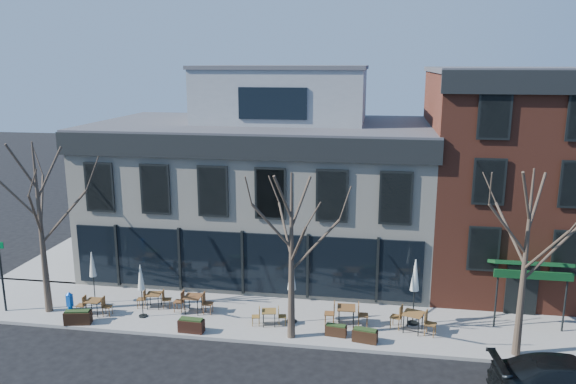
# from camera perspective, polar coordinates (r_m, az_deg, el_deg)

# --- Properties ---
(ground) EXTENTS (120.00, 120.00, 0.00)m
(ground) POSITION_cam_1_polar(r_m,az_deg,el_deg) (28.43, -4.52, -10.68)
(ground) COLOR black
(ground) RESTS_ON ground
(sidewalk_front) EXTENTS (33.50, 4.70, 0.15)m
(sidewalk_front) POSITION_cam_1_polar(r_m,az_deg,el_deg) (25.93, 1.51, -12.90)
(sidewalk_front) COLOR gray
(sidewalk_front) RESTS_ON ground
(sidewalk_side) EXTENTS (4.50, 12.00, 0.15)m
(sidewalk_side) POSITION_cam_1_polar(r_m,az_deg,el_deg) (37.61, -19.26, -5.27)
(sidewalk_side) COLOR gray
(sidewalk_side) RESTS_ON ground
(corner_building) EXTENTS (18.39, 10.39, 11.10)m
(corner_building) POSITION_cam_1_polar(r_m,az_deg,el_deg) (31.68, -2.39, 0.83)
(corner_building) COLOR beige
(corner_building) RESTS_ON ground
(red_brick_building) EXTENTS (8.20, 11.78, 11.18)m
(red_brick_building) POSITION_cam_1_polar(r_m,az_deg,el_deg) (31.51, 21.27, 1.57)
(red_brick_building) COLOR brown
(red_brick_building) RESTS_ON ground
(tree_corner) EXTENTS (3.93, 3.98, 7.92)m
(tree_corner) POSITION_cam_1_polar(r_m,az_deg,el_deg) (27.51, -23.81, -3.20)
(tree_corner) COLOR #382B21
(tree_corner) RESTS_ON sidewalk_front
(tree_mid) EXTENTS (3.50, 3.55, 7.04)m
(tree_mid) POSITION_cam_1_polar(r_m,az_deg,el_deg) (22.92, 0.38, -6.39)
(tree_mid) COLOR #382B21
(tree_mid) RESTS_ON sidewalk_front
(tree_right) EXTENTS (3.72, 3.77, 7.48)m
(tree_right) POSITION_cam_1_polar(r_m,az_deg,el_deg) (23.31, 22.96, -6.53)
(tree_right) COLOR #382B21
(tree_right) RESTS_ON sidewalk_front
(sign_pole) EXTENTS (0.50, 0.10, 3.40)m
(sign_pole) POSITION_cam_1_polar(r_m,az_deg,el_deg) (29.04, -27.10, -7.21)
(sign_pole) COLOR black
(sign_pole) RESTS_ON sidewalk_front
(parked_sedan) EXTENTS (5.54, 2.74, 1.55)m
(parked_sedan) POSITION_cam_1_polar(r_m,az_deg,el_deg) (22.45, 26.78, -16.77)
(parked_sedan) COLOR black
(parked_sedan) RESTS_ON ground
(call_box) EXTENTS (0.28, 0.28, 1.43)m
(call_box) POSITION_cam_1_polar(r_m,az_deg,el_deg) (27.07, -21.26, -10.75)
(call_box) COLOR #0D48AF
(call_box) RESTS_ON sidewalk_front
(cafe_set_0) EXTENTS (1.68, 0.69, 0.88)m
(cafe_set_0) POSITION_cam_1_polar(r_m,az_deg,el_deg) (27.55, -19.10, -10.84)
(cafe_set_0) COLOR brown
(cafe_set_0) RESTS_ON sidewalk_front
(cafe_set_1) EXTENTS (1.66, 0.74, 0.86)m
(cafe_set_1) POSITION_cam_1_polar(r_m,az_deg,el_deg) (27.52, -13.45, -10.50)
(cafe_set_1) COLOR brown
(cafe_set_1) RESTS_ON sidewalk_front
(cafe_set_2) EXTENTS (1.87, 0.75, 0.99)m
(cafe_set_2) POSITION_cam_1_polar(r_m,az_deg,el_deg) (26.65, -9.60, -10.96)
(cafe_set_2) COLOR brown
(cafe_set_2) RESTS_ON sidewalk_front
(cafe_set_3) EXTENTS (1.60, 0.73, 0.82)m
(cafe_set_3) POSITION_cam_1_polar(r_m,az_deg,el_deg) (25.19, -1.94, -12.47)
(cafe_set_3) COLOR brown
(cafe_set_3) RESTS_ON sidewalk_front
(cafe_set_4) EXTENTS (1.98, 0.82, 1.03)m
(cafe_set_4) POSITION_cam_1_polar(r_m,az_deg,el_deg) (25.24, 5.94, -12.20)
(cafe_set_4) COLOR brown
(cafe_set_4) RESTS_ON sidewalk_front
(cafe_set_5) EXTENTS (2.05, 1.10, 1.05)m
(cafe_set_5) POSITION_cam_1_polar(r_m,az_deg,el_deg) (25.13, 12.59, -12.55)
(cafe_set_5) COLOR brown
(cafe_set_5) RESTS_ON sidewalk_front
(umbrella_0) EXTENTS (0.41, 0.41, 2.57)m
(umbrella_0) POSITION_cam_1_polar(r_m,az_deg,el_deg) (28.33, -19.25, -7.21)
(umbrella_0) COLOR black
(umbrella_0) RESTS_ON sidewalk_front
(umbrella_1) EXTENTS (0.40, 0.40, 2.49)m
(umbrella_1) POSITION_cam_1_polar(r_m,az_deg,el_deg) (26.23, -14.72, -8.67)
(umbrella_1) COLOR black
(umbrella_1) RESTS_ON sidewalk_front
(umbrella_3) EXTENTS (0.47, 0.47, 2.94)m
(umbrella_3) POSITION_cam_1_polar(r_m,az_deg,el_deg) (24.77, 0.39, -8.74)
(umbrella_3) COLOR black
(umbrella_3) RESTS_ON sidewalk_front
(umbrella_4) EXTENTS (0.48, 0.48, 3.00)m
(umbrella_4) POSITION_cam_1_polar(r_m,az_deg,el_deg) (25.20, 12.77, -8.59)
(umbrella_4) COLOR black
(umbrella_4) RESTS_ON sidewalk_front
(planter_0) EXTENTS (1.21, 0.68, 0.64)m
(planter_0) POSITION_cam_1_polar(r_m,az_deg,el_deg) (26.97, -20.56, -11.80)
(planter_0) COLOR black
(planter_0) RESTS_ON sidewalk_front
(planter_1) EXTENTS (1.11, 0.48, 0.61)m
(planter_1) POSITION_cam_1_polar(r_m,az_deg,el_deg) (24.98, -9.80, -13.19)
(planter_1) COLOR black
(planter_1) RESTS_ON sidewalk_front
(planter_2) EXTENTS (0.93, 0.46, 0.50)m
(planter_2) POSITION_cam_1_polar(r_m,az_deg,el_deg) (24.44, 4.89, -13.81)
(planter_2) COLOR black
(planter_2) RESTS_ON sidewalk_front
(planter_3) EXTENTS (1.08, 0.58, 0.57)m
(planter_3) POSITION_cam_1_polar(r_m,az_deg,el_deg) (24.08, 7.83, -14.22)
(planter_3) COLOR black
(planter_3) RESTS_ON sidewalk_front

